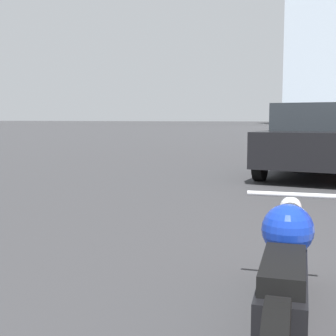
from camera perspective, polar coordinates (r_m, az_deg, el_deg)
motorcycle at (r=2.85m, az=14.11°, el=-12.68°), size 0.62×2.35×0.75m
parked_car_black at (r=10.76m, az=17.58°, el=3.26°), size 2.17×4.16×1.59m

